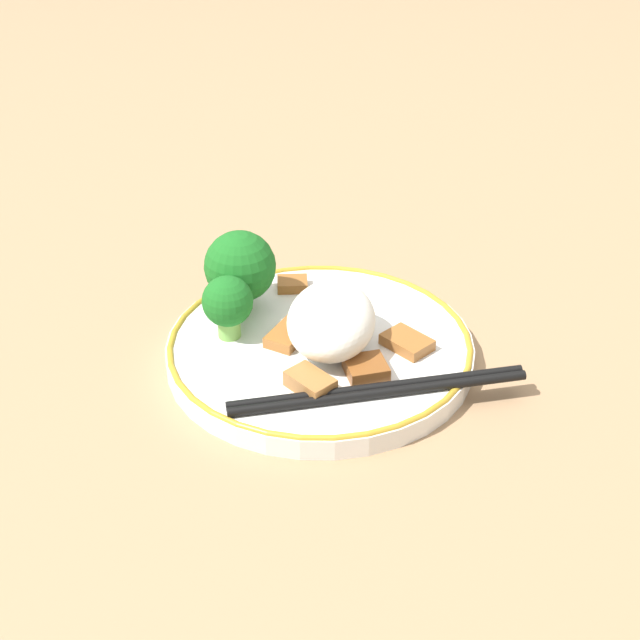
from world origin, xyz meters
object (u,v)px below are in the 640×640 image
Objects in this scene: plate at (320,348)px; broccoli_back_center at (229,300)px; chopsticks at (379,390)px; broccoli_back_left at (240,267)px.

plate is 0.08m from broccoli_back_center.
chopsticks is at bearing 38.38° from plate.
chopsticks reaches higher than plate.
broccoli_back_center is at bearing -93.66° from plate.
broccoli_back_left is 0.16m from chopsticks.
broccoli_back_left is 1.32× the size of broccoli_back_center.
broccoli_back_left is (-0.04, -0.07, 0.05)m from plate.
broccoli_back_left is at bearing 176.75° from broccoli_back_center.
plate is 1.13× the size of chopsticks.
broccoli_back_left is at bearing -131.29° from chopsticks.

